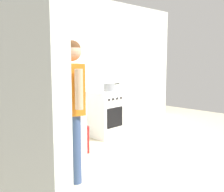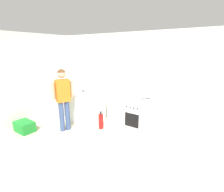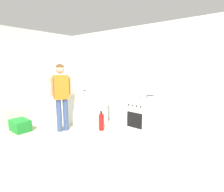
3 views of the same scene
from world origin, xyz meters
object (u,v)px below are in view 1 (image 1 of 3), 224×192
at_px(knife_chef, 30,99).
at_px(knife_paring, 30,100).
at_px(knife_bread, 7,101).
at_px(knife_carving, 11,105).
at_px(person, 73,98).
at_px(fire_extinguisher, 85,139).
at_px(pot, 109,87).
at_px(oven_left, 103,114).

relative_size(knife_chef, knife_paring, 1.55).
relative_size(knife_bread, knife_chef, 1.09).
height_order(knife_carving, knife_paring, same).
distance_m(knife_bread, person, 1.04).
bearing_deg(fire_extinguisher, person, -139.16).
distance_m(knife_chef, fire_extinguisher, 1.06).
bearing_deg(fire_extinguisher, knife_chef, 161.54).
relative_size(pot, person, 0.23).
xyz_separation_m(pot, knife_bread, (-2.03, -0.06, -0.02)).
xyz_separation_m(knife_chef, knife_paring, (-0.05, -0.07, 0.00)).
bearing_deg(oven_left, knife_chef, -172.33).
height_order(knife_bread, knife_paring, same).
bearing_deg(oven_left, knife_bread, -176.15).
bearing_deg(knife_carving, fire_extinguisher, -0.41).
bearing_deg(person, knife_carving, 124.10).
height_order(pot, knife_bread, pot).
bearing_deg(person, knife_paring, 95.52).
bearing_deg(person, oven_left, 34.76).
height_order(person, fire_extinguisher, person).
distance_m(knife_carving, fire_extinguisher, 1.36).
bearing_deg(pot, knife_bread, -178.25).
height_order(pot, knife_paring, pot).
xyz_separation_m(oven_left, knife_carving, (-2.04, -0.47, 0.48)).
relative_size(pot, knife_paring, 1.90).
bearing_deg(knife_chef, oven_left, 7.67).
distance_m(knife_paring, fire_extinguisher, 1.08).
height_order(knife_carving, person, person).
bearing_deg(pot, oven_left, 144.78).
xyz_separation_m(knife_bread, knife_chef, (0.29, -0.09, 0.00)).
bearing_deg(knife_paring, knife_chef, 55.61).
bearing_deg(pot, knife_carving, -169.38).
xyz_separation_m(knife_chef, person, (0.03, -0.89, 0.10)).
distance_m(pot, person, 2.00).
relative_size(oven_left, knife_bread, 2.51).
bearing_deg(person, fire_extinguisher, 40.84).
relative_size(knife_bread, fire_extinguisher, 0.68).
bearing_deg(knife_chef, knife_bread, 162.88).
height_order(pot, knife_carving, pot).
bearing_deg(knife_paring, knife_bread, 147.39).
bearing_deg(person, knife_bread, 108.39).
distance_m(knife_chef, person, 0.90).
height_order(knife_chef, fire_extinguisher, knife_chef).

